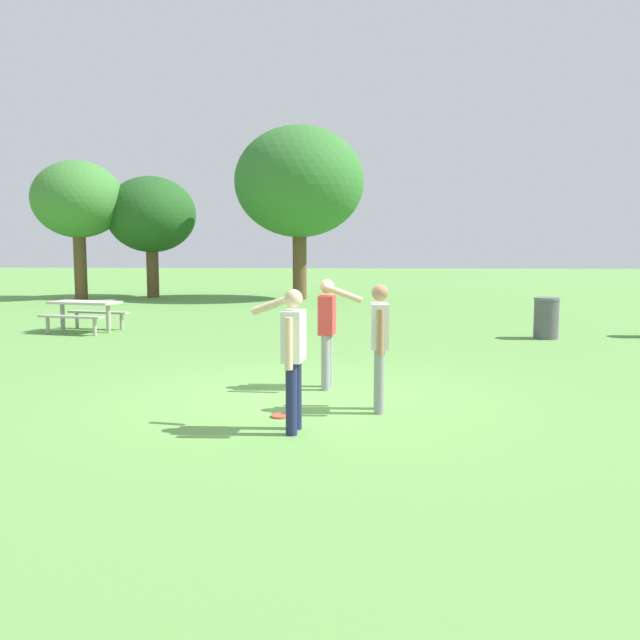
{
  "coord_description": "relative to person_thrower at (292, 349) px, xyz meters",
  "views": [
    {
      "loc": [
        0.85,
        -9.09,
        2.1
      ],
      "look_at": [
        0.19,
        1.01,
        1.0
      ],
      "focal_mm": 37.3,
      "sensor_mm": 36.0,
      "label": 1
    }
  ],
  "objects": [
    {
      "name": "ground_plane",
      "position": [
        -0.05,
        1.69,
        -0.96
      ],
      "size": [
        120.0,
        120.0,
        0.0
      ],
      "primitive_type": "plane",
      "color": "#609947"
    },
    {
      "name": "person_thrower",
      "position": [
        0.0,
        0.0,
        0.0
      ],
      "size": [
        0.66,
        0.67,
        1.64
      ],
      "color": "#1E234C",
      "rests_on": "ground"
    },
    {
      "name": "person_catcher",
      "position": [
        0.28,
        2.39,
        0.0
      ],
      "size": [
        0.66,
        0.67,
        1.64
      ],
      "color": "gray",
      "rests_on": "ground"
    },
    {
      "name": "person_bystander",
      "position": [
        1.01,
        1.03,
        -0.02
      ],
      "size": [
        0.22,
        0.61,
        1.64
      ],
      "color": "gray",
      "rests_on": "ground"
    },
    {
      "name": "frisbee",
      "position": [
        -0.22,
        0.66,
        -0.95
      ],
      "size": [
        0.24,
        0.24,
        0.03
      ],
      "primitive_type": "cylinder",
      "color": "#E04733",
      "rests_on": "ground"
    },
    {
      "name": "picnic_table_near",
      "position": [
        -6.17,
        8.75,
        -0.4
      ],
      "size": [
        1.96,
        1.74,
        0.77
      ],
      "color": "#B2ADA3",
      "rests_on": "ground"
    },
    {
      "name": "trash_can_beside_table",
      "position": [
        5.05,
        8.23,
        -0.48
      ],
      "size": [
        0.59,
        0.59,
        0.96
      ],
      "color": "#515156",
      "rests_on": "ground"
    },
    {
      "name": "tree_tall_left",
      "position": [
        -10.82,
        19.26,
        3.06
      ],
      "size": [
        3.66,
        3.66,
        5.62
      ],
      "color": "brown",
      "rests_on": "ground"
    },
    {
      "name": "tree_broad_center",
      "position": [
        -8.16,
        20.37,
        2.51
      ],
      "size": [
        3.74,
        3.74,
        5.09
      ],
      "color": "brown",
      "rests_on": "ground"
    },
    {
      "name": "tree_far_right",
      "position": [
        -1.81,
        19.7,
        3.76
      ],
      "size": [
        5.23,
        5.23,
        6.97
      ],
      "color": "brown",
      "rests_on": "ground"
    }
  ]
}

